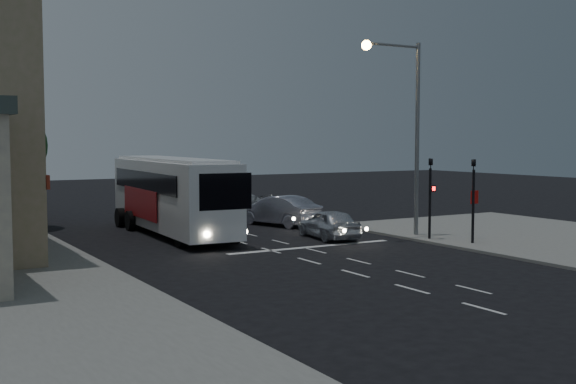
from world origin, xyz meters
TOP-DOWN VIEW (x-y plane):
  - ground at (0.00, 0.00)m, footprint 120.00×120.00m
  - road_markings at (1.29, 3.31)m, footprint 8.00×30.55m
  - tour_bus at (-1.66, 8.90)m, footprint 3.19×12.28m
  - car_suv at (4.10, 3.80)m, footprint 2.17×4.28m
  - car_sedan_a at (4.64, 9.51)m, footprint 3.10×5.19m
  - car_sedan_b at (4.16, 14.32)m, footprint 3.41×5.59m
  - car_sedan_c at (4.27, 20.63)m, footprint 3.31×5.50m
  - car_extra at (4.40, 26.43)m, footprint 2.26×4.32m
  - traffic_signal_main at (7.60, 0.78)m, footprint 0.25×0.35m
  - traffic_signal_side at (8.30, -1.20)m, footprint 0.18×0.15m
  - regulatory_sign at (9.30, -0.24)m, footprint 0.45×0.12m
  - streetlight at (7.34, 2.20)m, footprint 3.32×0.44m
  - street_tree at (-8.21, 15.02)m, footprint 4.00×4.00m

SIDE VIEW (x-z plane):
  - ground at x=0.00m, z-range 0.00..0.00m
  - road_markings at x=1.29m, z-range 0.00..0.01m
  - car_extra at x=4.40m, z-range 0.00..1.36m
  - car_suv at x=4.10m, z-range 0.00..1.40m
  - car_sedan_c at x=4.27m, z-range 0.00..1.43m
  - car_sedan_b at x=4.16m, z-range 0.00..1.51m
  - car_sedan_a at x=4.64m, z-range 0.00..1.62m
  - regulatory_sign at x=9.30m, z-range 0.50..2.70m
  - tour_bus at x=-1.66m, z-range 0.15..3.89m
  - traffic_signal_main at x=7.60m, z-range 0.37..4.47m
  - traffic_signal_side at x=8.30m, z-range 0.37..4.47m
  - street_tree at x=-8.21m, z-range 1.40..7.60m
  - streetlight at x=7.34m, z-range 1.23..10.23m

